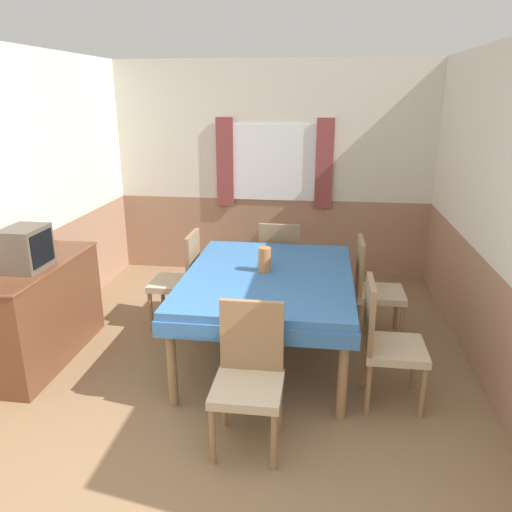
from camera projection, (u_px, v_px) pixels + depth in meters
The scene contains 12 objects.
wall_back at pixel (272, 171), 6.13m from camera, with size 4.26×0.10×2.60m.
wall_left at pixel (25, 202), 4.38m from camera, with size 0.05×4.59×2.60m.
wall_right at pixel (493, 216), 3.88m from camera, with size 0.05×4.59×2.60m.
dining_table at pixel (268, 285), 4.19m from camera, with size 1.41×1.81×0.77m.
chair_head_near at pixel (249, 373), 3.19m from camera, with size 0.44×0.44×0.95m.
chair_right_far at pixel (372, 286), 4.64m from camera, with size 0.44×0.44×0.95m.
chair_head_window at pixel (280, 262), 5.30m from camera, with size 0.44×0.44×0.95m.
chair_right_near at pixel (385, 339), 3.63m from camera, with size 0.44×0.44×0.95m.
chair_left_far at pixel (181, 277), 4.87m from camera, with size 0.44×0.44×0.95m.
sideboard at pixel (42, 311), 4.24m from camera, with size 0.46×1.35×0.87m.
tv at pixel (26, 248), 3.93m from camera, with size 0.29×0.37×0.34m.
vase at pixel (265, 259), 4.19m from camera, with size 0.11×0.11×0.21m.
Camera 1 is at (0.63, -1.90, 2.20)m, focal length 35.00 mm.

